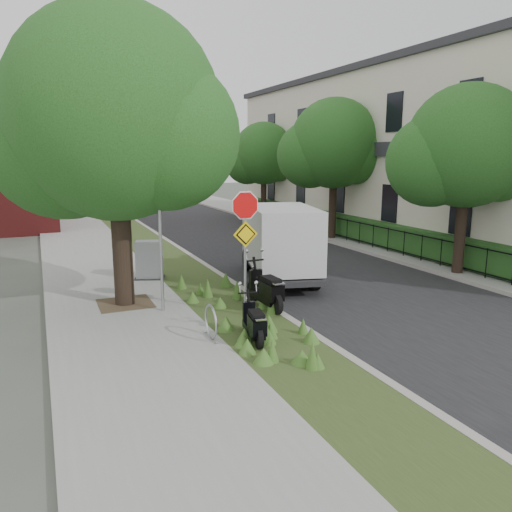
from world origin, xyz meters
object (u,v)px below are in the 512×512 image
Objects in this scene: sign_assembly at (245,228)px; scooter_far at (255,327)px; scooter_near at (268,293)px; utility_cabinet at (149,261)px; box_truck at (280,240)px.

scooter_far is (-0.51, -1.78, -1.86)m from sign_assembly.
scooter_near is 1.25× the size of scooter_far.
sign_assembly is 5.22m from utility_cabinet.
sign_assembly is 2.16× the size of scooter_far.
sign_assembly reaches higher than scooter_near.
scooter_near is 3.57m from box_truck.
scooter_far is 0.30× the size of box_truck.
box_truck is at bearing 58.67° from scooter_far.
box_truck reaches higher than scooter_near.
scooter_far is 5.88m from box_truck.
sign_assembly is at bearing -128.18° from box_truck.
sign_assembly is 4.17m from box_truck.
box_truck reaches higher than scooter_far.
box_truck is (3.02, 4.96, 0.91)m from scooter_far.
box_truck is (1.80, 2.98, 0.82)m from scooter_near.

